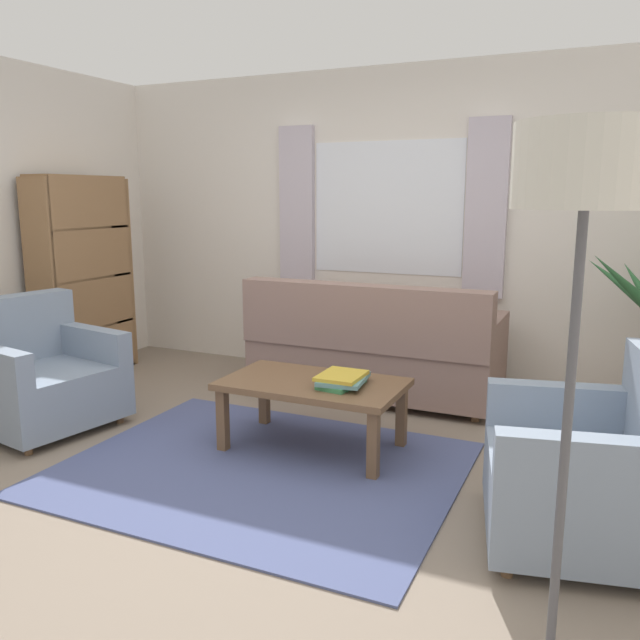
% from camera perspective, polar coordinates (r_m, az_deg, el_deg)
% --- Properties ---
extents(ground_plane, '(6.24, 6.24, 0.00)m').
position_cam_1_polar(ground_plane, '(3.84, -5.29, -13.02)').
color(ground_plane, gray).
extents(wall_back, '(5.32, 0.12, 2.60)m').
position_cam_1_polar(wall_back, '(5.58, 6.11, 8.30)').
color(wall_back, silver).
rests_on(wall_back, ground_plane).
extents(window_with_curtains, '(1.98, 0.07, 1.40)m').
position_cam_1_polar(window_with_curtains, '(5.50, 5.87, 9.83)').
color(window_with_curtains, white).
extents(area_rug, '(2.23, 1.81, 0.01)m').
position_cam_1_polar(area_rug, '(3.84, -5.29, -12.94)').
color(area_rug, '#4C5684').
rests_on(area_rug, ground_plane).
extents(couch, '(1.90, 0.82, 0.92)m').
position_cam_1_polar(couch, '(5.01, 4.68, -2.76)').
color(couch, gray).
rests_on(couch, ground_plane).
extents(armchair_left, '(0.96, 0.97, 0.88)m').
position_cam_1_polar(armchair_left, '(4.77, -23.63, -4.56)').
color(armchair_left, gray).
rests_on(armchair_left, ground_plane).
extents(armchair_right, '(0.98, 0.99, 0.88)m').
position_cam_1_polar(armchair_right, '(3.19, 23.24, -12.17)').
color(armchair_right, gray).
rests_on(armchair_right, ground_plane).
extents(coffee_table, '(1.10, 0.64, 0.44)m').
position_cam_1_polar(coffee_table, '(3.97, -0.64, -6.22)').
color(coffee_table, brown).
rests_on(coffee_table, ground_plane).
extents(book_stack_on_table, '(0.30, 0.37, 0.07)m').
position_cam_1_polar(book_stack_on_table, '(3.85, 1.98, -5.27)').
color(book_stack_on_table, '#387F4C').
rests_on(book_stack_on_table, coffee_table).
extents(bookshelf, '(0.30, 0.94, 1.72)m').
position_cam_1_polar(bookshelf, '(5.89, -20.08, 3.87)').
color(bookshelf, olive).
rests_on(bookshelf, ground_plane).
extents(standing_lamp, '(0.41, 0.41, 1.76)m').
position_cam_1_polar(standing_lamp, '(1.99, 22.35, 9.24)').
color(standing_lamp, '#4C4C51').
rests_on(standing_lamp, ground_plane).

